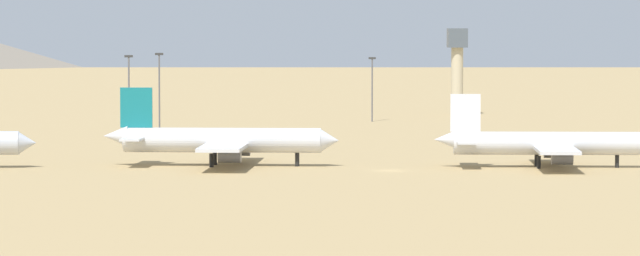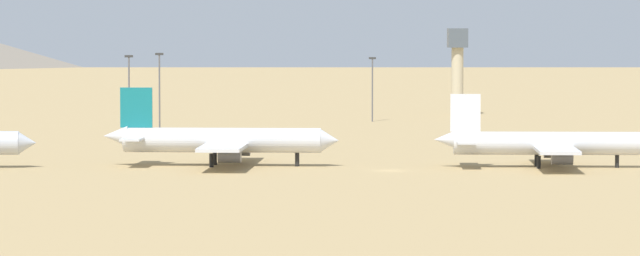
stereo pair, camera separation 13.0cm
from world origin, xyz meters
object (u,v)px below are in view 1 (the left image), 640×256
object	(u,v)px
parked_jet_teal_2	(220,140)
control_tower	(457,63)
light_pole_east	(372,85)
parked_jet_white_3	(544,144)
light_pole_west	(159,88)
light_pole_mid	(129,90)

from	to	relation	value
parked_jet_teal_2	control_tower	bearing A→B (deg)	75.73
parked_jet_teal_2	light_pole_east	xyz separation A→B (m)	(33.90, 138.98, 4.85)
light_pole_east	parked_jet_white_3	bearing A→B (deg)	-81.47
light_pole_west	light_pole_east	distance (m)	70.96
parked_jet_white_3	light_pole_west	world-z (taller)	light_pole_west
parked_jet_white_3	light_pole_east	bearing A→B (deg)	102.22
parked_jet_teal_2	parked_jet_white_3	bearing A→B (deg)	-0.09
light_pole_west	light_pole_east	size ratio (longest dim) A/B	1.12
light_pole_west	light_pole_mid	bearing A→B (deg)	-121.28
parked_jet_teal_2	parked_jet_white_3	size ratio (longest dim) A/B	1.08
light_pole_mid	parked_jet_white_3	bearing A→B (deg)	-47.15
light_pole_mid	parked_jet_teal_2	bearing A→B (deg)	-74.41
control_tower	light_pole_east	distance (m)	39.36
parked_jet_white_3	light_pole_east	xyz separation A→B (m)	(-21.55, 143.65, 5.17)
parked_jet_teal_2	control_tower	xyz separation A→B (m)	(58.34, 169.48, 9.60)
control_tower	light_pole_east	size ratio (longest dim) A/B	1.44
parked_jet_white_3	parked_jet_teal_2	bearing A→B (deg)	178.87
control_tower	light_pole_mid	world-z (taller)	control_tower
control_tower	light_pole_east	world-z (taller)	control_tower
parked_jet_teal_2	parked_jet_white_3	distance (m)	55.65
parked_jet_white_3	light_pole_mid	size ratio (longest dim) A/B	2.14
light_pole_east	parked_jet_teal_2	bearing A→B (deg)	-103.71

